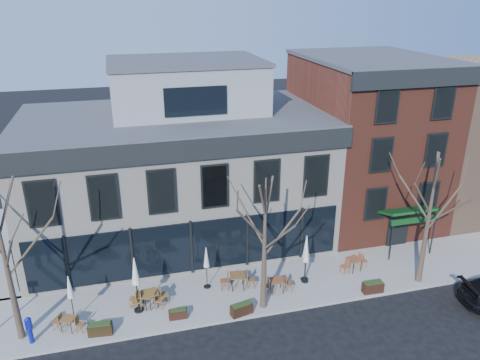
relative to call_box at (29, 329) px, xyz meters
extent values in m
plane|color=black|center=(7.99, 3.71, -0.90)|extent=(120.00, 120.00, 0.00)
cube|color=gray|center=(11.24, 1.56, -0.83)|extent=(33.50, 4.70, 0.15)
cube|color=beige|center=(7.99, 8.71, 3.10)|extent=(18.00, 10.00, 8.00)
cube|color=#47474C|center=(7.99, 8.71, 7.15)|extent=(18.30, 10.30, 0.30)
cube|color=black|center=(7.99, 3.59, 6.65)|extent=(18.30, 0.25, 1.10)
cube|color=black|center=(-1.13, 8.71, 6.65)|extent=(0.25, 10.30, 1.10)
cube|color=black|center=(7.99, 3.65, 1.00)|extent=(17.20, 0.12, 3.00)
cube|color=black|center=(-1.07, 7.71, 1.00)|extent=(0.12, 7.50, 3.00)
cube|color=gray|center=(8.99, 9.71, 8.70)|extent=(9.00, 6.50, 3.00)
cube|color=brown|center=(20.99, 8.71, 4.60)|extent=(8.00, 10.00, 11.00)
cube|color=#47474C|center=(20.99, 8.71, 10.15)|extent=(8.20, 10.20, 0.25)
cube|color=black|center=(20.99, 3.59, 9.70)|extent=(8.20, 0.25, 1.00)
cube|color=#0D3B14|center=(20.99, 2.86, 2.00)|extent=(3.20, 1.66, 0.67)
cube|color=black|center=(20.99, 3.66, 0.35)|extent=(1.40, 0.10, 2.50)
cube|color=#8C664C|center=(30.99, 9.71, 4.10)|extent=(12.00, 12.00, 10.00)
cone|color=#382B21|center=(-0.51, 0.51, 3.21)|extent=(0.34, 0.34, 7.92)
cylinder|color=#382B21|center=(0.56, 0.70, 3.78)|extent=(2.23, 0.50, 2.48)
cylinder|color=#382B21|center=(-0.06, -0.45, 4.15)|extent=(1.03, 2.04, 2.28)
cone|color=#382B21|center=(10.99, -0.19, 2.77)|extent=(0.34, 0.34, 7.04)
cylinder|color=#382B21|center=(11.94, -0.02, 3.27)|extent=(2.00, 0.46, 2.21)
cylinder|color=#382B21|center=(10.59, 0.67, 3.68)|extent=(0.93, 1.84, 1.91)
cylinder|color=#382B21|center=(10.24, -0.46, 4.14)|extent=(1.61, 0.68, 1.97)
cylinder|color=#382B21|center=(11.39, -1.04, 3.60)|extent=(0.93, 1.83, 2.03)
cone|color=#382B21|center=(19.99, -0.19, 2.99)|extent=(0.34, 0.34, 7.48)
cylinder|color=#382B21|center=(21.00, -0.01, 3.53)|extent=(2.12, 0.48, 2.35)
cylinder|color=#382B21|center=(19.56, 0.73, 3.96)|extent=(0.98, 1.94, 2.03)
cylinder|color=#382B21|center=(19.19, -0.48, 4.45)|extent=(1.71, 0.71, 2.09)
cylinder|color=#382B21|center=(20.41, -1.10, 3.88)|extent=(0.98, 1.94, 2.16)
cylinder|color=#0B189B|center=(0.00, 0.00, -0.37)|extent=(0.22, 0.22, 0.76)
cube|color=#0B189B|center=(0.00, 0.00, 0.28)|extent=(0.27, 0.23, 0.54)
cone|color=#0B189B|center=(0.00, 0.00, 0.60)|extent=(0.28, 0.28, 0.13)
cube|color=brown|center=(1.60, 0.46, -0.10)|extent=(0.83, 0.83, 0.04)
cylinder|color=black|center=(1.27, 0.33, -0.43)|extent=(0.04, 0.04, 0.65)
cylinder|color=black|center=(1.73, 0.12, -0.43)|extent=(0.04, 0.04, 0.65)
cylinder|color=black|center=(1.47, 0.79, -0.43)|extent=(0.04, 0.04, 0.65)
cylinder|color=black|center=(1.93, 0.58, -0.43)|extent=(0.04, 0.04, 0.65)
cube|color=brown|center=(5.47, 1.32, 0.04)|extent=(0.87, 0.87, 0.04)
cylinder|color=black|center=(5.22, 0.97, -0.36)|extent=(0.04, 0.04, 0.78)
cylinder|color=black|center=(5.82, 1.06, -0.36)|extent=(0.04, 0.04, 0.78)
cylinder|color=black|center=(5.12, 1.57, -0.36)|extent=(0.04, 0.04, 0.78)
cylinder|color=black|center=(5.72, 1.67, -0.36)|extent=(0.04, 0.04, 0.78)
cube|color=brown|center=(5.27, 1.29, -0.02)|extent=(0.90, 0.90, 0.04)
cylinder|color=black|center=(4.91, 1.12, -0.39)|extent=(0.04, 0.04, 0.72)
cylinder|color=black|center=(5.44, 0.93, -0.39)|extent=(0.04, 0.04, 0.72)
cylinder|color=black|center=(5.11, 1.65, -0.39)|extent=(0.04, 0.04, 0.72)
cylinder|color=black|center=(5.63, 1.45, -0.39)|extent=(0.04, 0.04, 0.72)
cube|color=brown|center=(10.13, 1.70, 0.05)|extent=(0.87, 0.87, 0.04)
cylinder|color=black|center=(9.78, 1.44, -0.36)|extent=(0.04, 0.04, 0.79)
cylinder|color=black|center=(10.39, 1.35, -0.36)|extent=(0.04, 0.04, 0.79)
cylinder|color=black|center=(9.87, 2.05, -0.36)|extent=(0.04, 0.04, 0.79)
cylinder|color=black|center=(10.48, 1.96, -0.36)|extent=(0.04, 0.04, 0.79)
cube|color=brown|center=(12.06, 0.83, -0.03)|extent=(0.74, 0.74, 0.04)
cylinder|color=black|center=(11.76, 0.58, -0.40)|extent=(0.04, 0.04, 0.71)
cylinder|color=black|center=(12.31, 0.53, -0.40)|extent=(0.04, 0.04, 0.71)
cylinder|color=black|center=(11.81, 1.13, -0.40)|extent=(0.04, 0.04, 0.71)
cylinder|color=black|center=(12.36, 1.09, -0.40)|extent=(0.04, 0.04, 0.71)
cube|color=brown|center=(16.99, 1.67, -0.01)|extent=(0.86, 0.86, 0.04)
cylinder|color=black|center=(16.78, 1.33, -0.39)|extent=(0.04, 0.04, 0.73)
cylinder|color=black|center=(17.33, 1.46, -0.39)|extent=(0.04, 0.04, 0.73)
cylinder|color=black|center=(16.65, 1.88, -0.39)|extent=(0.04, 0.04, 0.73)
cylinder|color=black|center=(17.20, 2.01, -0.39)|extent=(0.04, 0.04, 0.73)
cylinder|color=black|center=(1.78, 1.18, -0.73)|extent=(0.40, 0.40, 0.05)
cylinder|color=black|center=(1.78, 1.18, 0.25)|extent=(0.05, 0.05, 2.00)
cone|color=silver|center=(1.78, 1.18, 1.16)|extent=(0.33, 0.33, 1.18)
cylinder|color=black|center=(4.85, 1.08, -0.72)|extent=(0.49, 0.49, 0.07)
cylinder|color=black|center=(4.85, 1.08, 0.47)|extent=(0.06, 0.06, 2.45)
cone|color=white|center=(4.85, 1.08, 1.58)|extent=(0.40, 0.40, 1.45)
cylinder|color=black|center=(8.56, 2.19, -0.73)|extent=(0.39, 0.39, 0.05)
cylinder|color=black|center=(8.56, 2.19, 0.23)|extent=(0.04, 0.04, 1.97)
cone|color=beige|center=(8.56, 2.19, 1.13)|extent=(0.32, 0.32, 1.16)
cylinder|color=black|center=(13.91, 1.50, -0.72)|extent=(0.44, 0.44, 0.06)
cylinder|color=black|center=(13.91, 1.50, 0.35)|extent=(0.05, 0.05, 2.22)
cone|color=silver|center=(13.91, 1.50, 1.36)|extent=(0.36, 0.36, 1.31)
cylinder|color=black|center=(13.87, 1.33, -0.73)|extent=(0.40, 0.40, 0.05)
cylinder|color=black|center=(13.87, 1.33, 0.24)|extent=(0.05, 0.05, 1.98)
cone|color=silver|center=(13.87, 1.33, 1.14)|extent=(0.32, 0.32, 1.17)
cube|color=black|center=(3.03, -0.22, -0.48)|extent=(1.14, 0.55, 0.55)
cube|color=#1E3314|center=(3.03, -0.22, -0.18)|extent=(1.02, 0.45, 0.09)
cube|color=black|center=(6.69, 0.02, -0.53)|extent=(0.90, 0.38, 0.45)
cube|color=#1E3314|center=(6.69, 0.02, -0.29)|extent=(0.81, 0.30, 0.07)
cube|color=black|center=(9.77, -0.49, -0.48)|extent=(1.17, 0.68, 0.55)
cube|color=#1E3314|center=(9.77, -0.49, -0.18)|extent=(1.04, 0.57, 0.09)
cube|color=black|center=(16.99, -0.49, -0.48)|extent=(1.12, 0.48, 0.55)
cube|color=#1E3314|center=(16.99, -0.49, -0.18)|extent=(1.01, 0.39, 0.09)
camera|label=1|loc=(4.84, -18.86, 14.11)|focal=35.00mm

